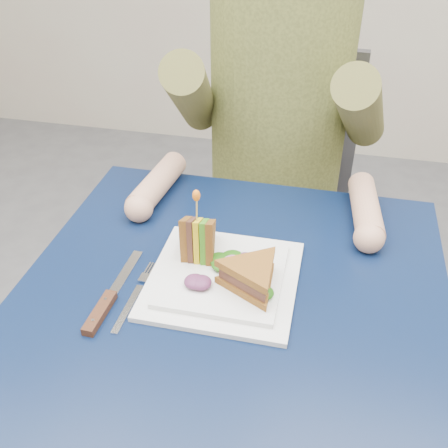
% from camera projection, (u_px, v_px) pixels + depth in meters
% --- Properties ---
extents(table, '(0.75, 0.75, 0.73)m').
position_uv_depth(table, '(230.00, 324.00, 0.96)').
color(table, black).
rests_on(table, ground).
extents(chair, '(0.42, 0.40, 0.93)m').
position_uv_depth(chair, '(277.00, 189.00, 1.55)').
color(chair, '#47474C').
rests_on(chair, ground).
extents(diner, '(0.54, 0.59, 0.74)m').
position_uv_depth(diner, '(280.00, 79.00, 1.24)').
color(diner, '#515627').
rests_on(diner, chair).
extents(plate, '(0.26, 0.26, 0.02)m').
position_uv_depth(plate, '(223.00, 278.00, 0.93)').
color(plate, white).
rests_on(plate, table).
extents(sandwich_flat, '(0.17, 0.17, 0.05)m').
position_uv_depth(sandwich_flat, '(252.00, 276.00, 0.88)').
color(sandwich_flat, brown).
rests_on(sandwich_flat, plate).
extents(sandwich_upright, '(0.08, 0.13, 0.13)m').
position_uv_depth(sandwich_upright, '(198.00, 238.00, 0.95)').
color(sandwich_upright, brown).
rests_on(sandwich_upright, plate).
extents(fork, '(0.02, 0.18, 0.01)m').
position_uv_depth(fork, '(134.00, 297.00, 0.90)').
color(fork, silver).
rests_on(fork, table).
extents(knife, '(0.02, 0.22, 0.02)m').
position_uv_depth(knife, '(105.00, 305.00, 0.88)').
color(knife, silver).
rests_on(knife, table).
extents(toothpick, '(0.01, 0.01, 0.06)m').
position_uv_depth(toothpick, '(197.00, 209.00, 0.91)').
color(toothpick, tan).
rests_on(toothpick, sandwich_upright).
extents(toothpick_frill, '(0.01, 0.01, 0.02)m').
position_uv_depth(toothpick_frill, '(196.00, 196.00, 0.90)').
color(toothpick_frill, orange).
rests_on(toothpick_frill, sandwich_upright).
extents(lettuce_spill, '(0.15, 0.13, 0.02)m').
position_uv_depth(lettuce_spill, '(227.00, 266.00, 0.92)').
color(lettuce_spill, '#337A14').
rests_on(lettuce_spill, plate).
extents(onion_ring, '(0.04, 0.04, 0.02)m').
position_uv_depth(onion_ring, '(232.00, 266.00, 0.92)').
color(onion_ring, '#9E4C7A').
rests_on(onion_ring, plate).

